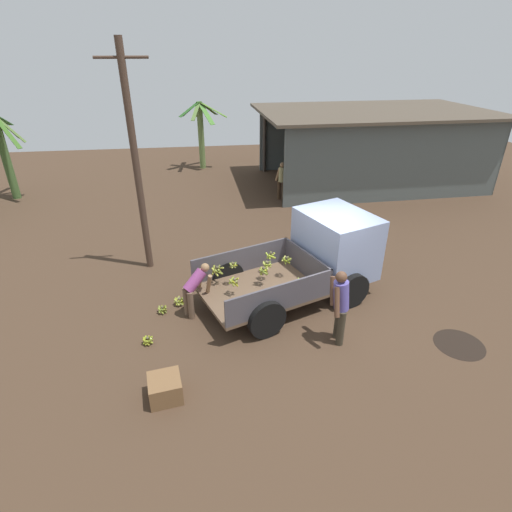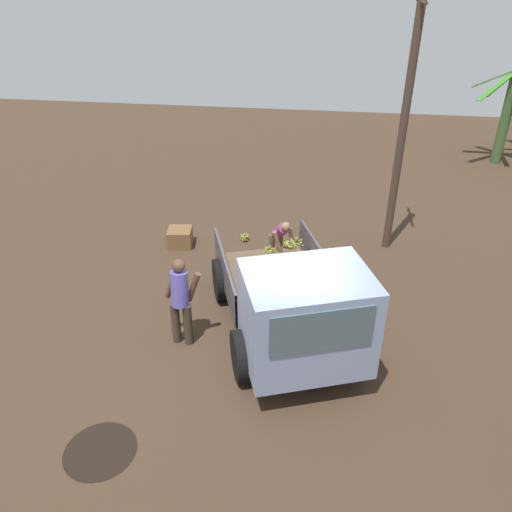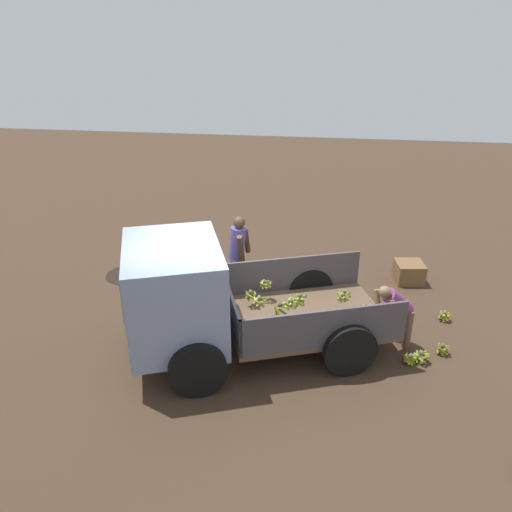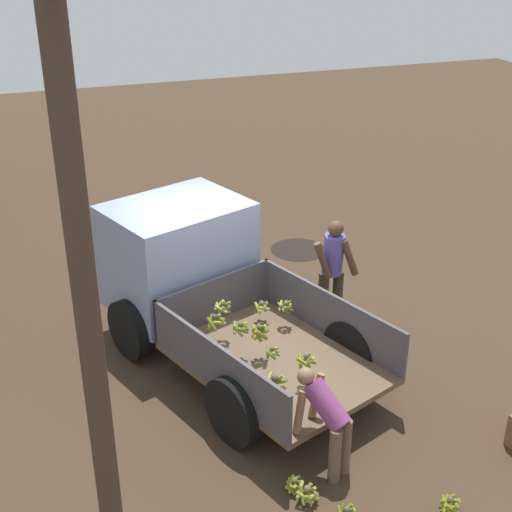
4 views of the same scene
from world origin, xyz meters
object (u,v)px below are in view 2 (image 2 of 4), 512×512
(person_foreground_visitor, at_px, (181,298))
(banana_bunch_on_ground_0, at_px, (245,237))
(cargo_truck, at_px, (298,311))
(utility_pole, at_px, (403,125))
(banana_bunch_on_ground_1, at_px, (300,258))
(banana_bunch_on_ground_2, at_px, (297,253))
(person_worker_loading, at_px, (280,237))
(wooden_crate_0, at_px, (180,237))
(banana_bunch_on_ground_3, at_px, (287,245))

(person_foreground_visitor, distance_m, banana_bunch_on_ground_0, 4.17)
(cargo_truck, height_order, utility_pole, utility_pole)
(utility_pole, height_order, banana_bunch_on_ground_1, utility_pole)
(banana_bunch_on_ground_2, bearing_deg, person_foreground_visitor, -28.25)
(person_foreground_visitor, height_order, banana_bunch_on_ground_1, person_foreground_visitor)
(utility_pole, relative_size, banana_bunch_on_ground_2, 20.18)
(person_worker_loading, distance_m, wooden_crate_0, 2.67)
(banana_bunch_on_ground_2, bearing_deg, person_worker_loading, -42.89)
(cargo_truck, bearing_deg, person_foreground_visitor, -117.03)
(banana_bunch_on_ground_3, bearing_deg, person_foreground_visitor, -22.24)
(banana_bunch_on_ground_3, relative_size, wooden_crate_0, 0.41)
(utility_pole, xyz_separation_m, person_foreground_visitor, (4.34, -4.00, -2.08))
(person_foreground_visitor, bearing_deg, banana_bunch_on_ground_3, -17.00)
(banana_bunch_on_ground_0, xyz_separation_m, wooden_crate_0, (0.47, -1.56, 0.11))
(person_foreground_visitor, height_order, person_worker_loading, person_foreground_visitor)
(utility_pole, distance_m, banana_bunch_on_ground_3, 3.85)
(person_foreground_visitor, height_order, banana_bunch_on_ground_2, person_foreground_visitor)
(banana_bunch_on_ground_0, bearing_deg, person_foreground_visitor, -6.30)
(person_foreground_visitor, distance_m, banana_bunch_on_ground_1, 3.85)
(banana_bunch_on_ground_1, height_order, banana_bunch_on_ground_2, banana_bunch_on_ground_2)
(banana_bunch_on_ground_2, relative_size, banana_bunch_on_ground_3, 1.24)
(banana_bunch_on_ground_3, bearing_deg, wooden_crate_0, -85.01)
(banana_bunch_on_ground_2, distance_m, wooden_crate_0, 2.96)
(banana_bunch_on_ground_2, bearing_deg, banana_bunch_on_ground_3, -144.58)
(cargo_truck, height_order, banana_bunch_on_ground_3, cargo_truck)
(cargo_truck, xyz_separation_m, banana_bunch_on_ground_0, (-4.30, -1.67, -0.97))
(utility_pole, bearing_deg, wooden_crate_0, -81.68)
(banana_bunch_on_ground_1, bearing_deg, cargo_truck, 3.36)
(utility_pole, bearing_deg, person_worker_loading, -62.44)
(person_foreground_visitor, bearing_deg, wooden_crate_0, 22.44)
(person_foreground_visitor, distance_m, person_worker_loading, 3.34)
(utility_pole, distance_m, banana_bunch_on_ground_2, 3.74)
(person_worker_loading, distance_m, banana_bunch_on_ground_2, 0.84)
(person_foreground_visitor, relative_size, banana_bunch_on_ground_2, 5.88)
(utility_pole, height_order, person_worker_loading, utility_pole)
(utility_pole, relative_size, banana_bunch_on_ground_3, 24.92)
(person_foreground_visitor, distance_m, banana_bunch_on_ground_2, 3.98)
(banana_bunch_on_ground_2, xyz_separation_m, banana_bunch_on_ground_3, (-0.39, -0.28, -0.02))
(person_worker_loading, bearing_deg, wooden_crate_0, -133.61)
(banana_bunch_on_ground_1, bearing_deg, person_worker_loading, -63.84)
(person_worker_loading, height_order, banana_bunch_on_ground_3, person_worker_loading)
(banana_bunch_on_ground_1, distance_m, wooden_crate_0, 3.05)
(banana_bunch_on_ground_2, distance_m, banana_bunch_on_ground_3, 0.48)
(banana_bunch_on_ground_1, height_order, banana_bunch_on_ground_3, banana_bunch_on_ground_3)
(person_worker_loading, xyz_separation_m, wooden_crate_0, (-0.58, -2.56, -0.52))
(utility_pole, height_order, banana_bunch_on_ground_2, utility_pole)
(person_worker_loading, bearing_deg, banana_bunch_on_ground_2, 106.38)
(cargo_truck, xyz_separation_m, banana_bunch_on_ground_2, (-3.67, -0.28, -0.95))
(cargo_truck, height_order, banana_bunch_on_ground_0, cargo_truck)
(wooden_crate_0, bearing_deg, banana_bunch_on_ground_2, 86.90)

